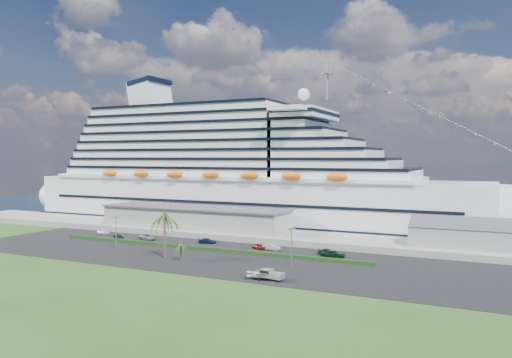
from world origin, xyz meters
The scene contains 22 objects.
ground centered at (0.00, 0.00, 0.00)m, with size 420.00×420.00×0.00m, color #2B4918.
asphalt_lot centered at (0.00, 11.00, 0.06)m, with size 140.00×38.00×0.12m, color black.
wharf centered at (0.00, 40.00, 0.90)m, with size 240.00×20.00×1.80m, color gray.
water centered at (0.00, 130.00, 0.01)m, with size 420.00×160.00×0.02m, color black.
cruise_ship centered at (-21.53, 64.00, 16.69)m, with size 191.00×38.00×54.00m.
terminal_building centered at (-25.00, 40.00, 5.01)m, with size 61.00×15.00×6.30m.
port_shed centered at (52.00, 40.00, 4.40)m, with size 24.00×12.31×7.37m.
hedge centered at (-8.00, 16.00, 0.57)m, with size 88.00×1.10×0.90m, color black.
lamp_post_left centered at (-28.00, 8.00, 5.34)m, with size 1.60×0.35×8.27m.
lamp_post_right centered at (20.00, 8.00, 5.34)m, with size 1.60×0.35×8.27m.
palm_tall centered at (-10.00, 4.00, 9.20)m, with size 8.82×8.82×11.13m.
palm_short centered at (-4.50, 2.50, 3.67)m, with size 3.53×3.53×4.56m.
parked_car_0 centered at (-47.66, 24.71, 0.87)m, with size 1.78×4.42×1.50m, color silver.
parked_car_1 centered at (-37.19, 19.32, 0.78)m, with size 1.40×4.01×1.32m, color black.
parked_car_2 centered at (-29.68, 22.66, 0.90)m, with size 2.57×5.58×1.55m, color gray.
parked_car_3 centered at (-11.17, 24.86, 0.83)m, with size 1.98×4.88×1.42m, color #142447.
parked_car_4 centered at (5.14, 23.19, 0.81)m, with size 1.62×4.04×1.38m, color maroon.
parked_car_5 centered at (8.36, 23.54, 0.87)m, with size 1.59×4.57×1.51m, color #B7BCBF.
parked_car_6 centered at (25.08, 21.63, 0.89)m, with size 2.57×5.57×1.55m, color black.
parked_car_7 centered at (23.27, 23.79, 0.85)m, with size 2.06×5.06×1.47m, color black.
pickup_truck centered at (20.38, -4.33, 1.20)m, with size 5.78×2.66×1.97m.
boat_trailer centered at (18.49, -4.96, 1.28)m, with size 6.26×4.51×1.75m.
Camera 1 is at (58.81, -90.36, 23.53)m, focal length 35.00 mm.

